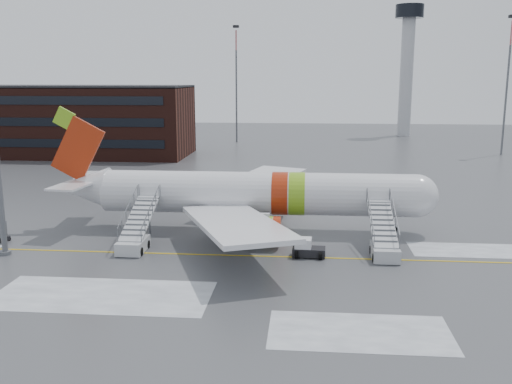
# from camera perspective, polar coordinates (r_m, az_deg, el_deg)

# --- Properties ---
(ground) EXTENTS (260.00, 260.00, 0.00)m
(ground) POSITION_cam_1_polar(r_m,az_deg,el_deg) (46.16, -3.79, -5.93)
(ground) COLOR #494C4F
(ground) RESTS_ON ground
(airliner) EXTENTS (35.03, 32.97, 11.18)m
(airliner) POSITION_cam_1_polar(r_m,az_deg,el_deg) (51.38, -0.86, -0.18)
(airliner) COLOR silver
(airliner) RESTS_ON ground
(airstair_fwd) EXTENTS (2.05, 7.70, 3.48)m
(airstair_fwd) POSITION_cam_1_polar(r_m,az_deg,el_deg) (45.76, 12.66, -4.96)
(airstair_fwd) COLOR #A7AAAE
(airstair_fwd) RESTS_ON ground
(airstair_aft) EXTENTS (2.05, 7.70, 3.48)m
(airstair_aft) POSITION_cam_1_polar(r_m,az_deg,el_deg) (47.35, -11.96, -4.37)
(airstair_aft) COLOR #B3B6BA
(airstair_aft) RESTS_ON ground
(pushback_tug) EXTENTS (2.60, 2.00, 1.45)m
(pushback_tug) POSITION_cam_1_polar(r_m,az_deg,el_deg) (44.76, 5.10, -5.66)
(pushback_tug) COLOR black
(pushback_tug) RESTS_ON ground
(terminal_building) EXTENTS (62.00, 16.11, 12.30)m
(terminal_building) POSITION_cam_1_polar(r_m,az_deg,el_deg) (111.59, -22.84, 6.67)
(terminal_building) COLOR #3F1E16
(terminal_building) RESTS_ON ground
(control_tower) EXTENTS (6.40, 6.40, 30.00)m
(control_tower) POSITION_cam_1_polar(r_m,az_deg,el_deg) (140.53, 14.90, 13.10)
(control_tower) COLOR #B2B5BA
(control_tower) RESTS_ON ground
(light_mast_far_ne) EXTENTS (1.20, 1.20, 24.25)m
(light_mast_far_ne) POSITION_cam_1_polar(r_m,az_deg,el_deg) (111.21, 23.87, 10.52)
(light_mast_far_ne) COLOR #595B60
(light_mast_far_ne) RESTS_ON ground
(light_mast_far_n) EXTENTS (1.20, 1.20, 24.25)m
(light_mast_far_n) POSITION_cam_1_polar(r_m,az_deg,el_deg) (122.43, -1.98, 11.47)
(light_mast_far_n) COLOR #595B60
(light_mast_far_n) RESTS_ON ground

